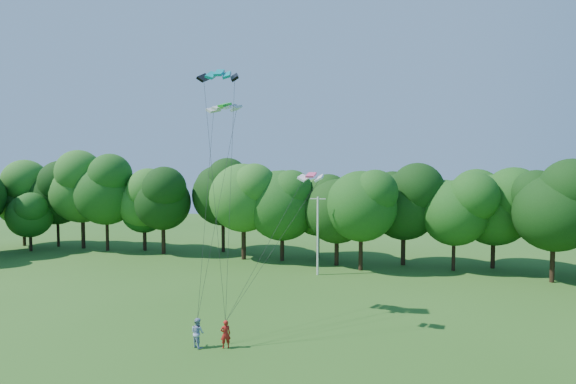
% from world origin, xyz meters
% --- Properties ---
extents(utility_pole, '(1.67, 0.24, 8.33)m').
position_xyz_m(utility_pole, '(-0.54, 29.63, 4.28)').
color(utility_pole, silver).
rests_on(utility_pole, ground).
extents(kite_flyer_left, '(0.79, 0.74, 1.80)m').
position_xyz_m(kite_flyer_left, '(-1.34, 9.10, 0.90)').
color(kite_flyer_left, '#AF1B16').
rests_on(kite_flyer_left, ground).
extents(kite_flyer_right, '(1.13, 1.02, 1.90)m').
position_xyz_m(kite_flyer_right, '(-3.08, 8.65, 0.95)').
color(kite_flyer_right, '#8FA2C7').
rests_on(kite_flyer_right, ground).
extents(kite_teal, '(3.07, 1.87, 0.73)m').
position_xyz_m(kite_teal, '(-4.00, 13.81, 18.38)').
color(kite_teal, '#048C95').
rests_on(kite_teal, ground).
extents(kite_green, '(2.78, 1.59, 0.48)m').
position_xyz_m(kite_green, '(-4.05, 14.79, 16.19)').
color(kite_green, green).
rests_on(kite_green, ground).
extents(kite_pink, '(1.76, 0.91, 0.37)m').
position_xyz_m(kite_pink, '(3.10, 13.39, 10.96)').
color(kite_pink, '#FF4681').
rests_on(kite_pink, ground).
extents(tree_back_west, '(6.82, 6.82, 9.93)m').
position_xyz_m(tree_back_west, '(-26.88, 36.19, 6.20)').
color(tree_back_west, '#382716').
rests_on(tree_back_west, ground).
extents(tree_back_center, '(8.24, 8.24, 11.98)m').
position_xyz_m(tree_back_center, '(0.41, 34.85, 7.48)').
color(tree_back_center, '#322213').
rests_on(tree_back_center, ground).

